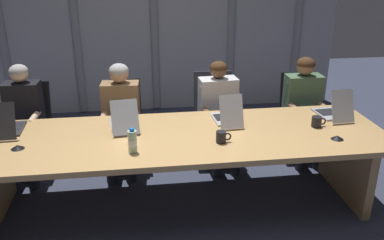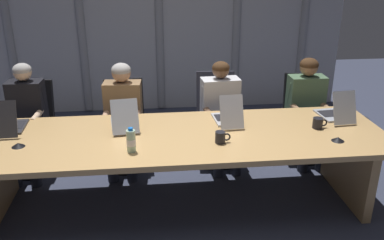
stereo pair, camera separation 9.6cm
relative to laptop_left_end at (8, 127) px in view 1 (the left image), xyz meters
name	(u,v)px [view 1 (the left image)]	position (x,y,z in m)	size (l,w,h in m)	color
ground_plane	(179,204)	(1.50, -0.25, -0.79)	(10.92, 10.92, 0.00)	#383D51
conference_table	(178,149)	(1.50, -0.25, -0.20)	(3.77, 1.14, 0.72)	tan
curtain_backdrop	(157,7)	(1.49, 2.47, 0.74)	(5.37, 0.17, 3.06)	#B2B2B7
laptop_left_end	(8,127)	(0.00, 0.00, 0.00)	(0.24, 0.46, 0.33)	#2D2D33
laptop_left_mid	(124,122)	(1.02, -0.01, 0.00)	(0.29, 0.49, 0.31)	#A8ADB7
laptop_center	(227,117)	(1.99, -0.02, 0.00)	(0.24, 0.46, 0.31)	#BCBCC1
laptop_right_mid	(333,111)	(3.06, -0.02, 0.00)	(0.26, 0.46, 0.32)	#A8ADB7
office_chair_left_end	(29,138)	(-0.04, 0.70, -0.42)	(0.60, 0.61, 0.95)	black
office_chair_left_mid	(124,133)	(0.99, 0.70, -0.43)	(0.60, 0.60, 0.93)	black
office_chair_center	(214,127)	(2.01, 0.70, -0.41)	(0.60, 0.60, 0.98)	#2D2D38
office_chair_right_mid	(299,124)	(3.04, 0.70, -0.43)	(0.60, 0.61, 0.93)	black
person_left_end	(23,116)	(-0.02, 0.54, -0.11)	(0.38, 0.56, 1.20)	black
person_left_mid	(121,111)	(0.97, 0.55, -0.11)	(0.43, 0.57, 1.17)	olive
person_center	(220,108)	(2.04, 0.54, -0.12)	(0.45, 0.57, 1.16)	silver
person_right_mid	(305,103)	(3.01, 0.55, -0.11)	(0.41, 0.55, 1.18)	#4C6B4C
water_bottle_primary	(132,142)	(1.10, -0.54, 0.03)	(0.07, 0.07, 0.21)	#ADD1B2
coffee_mug_near	(222,137)	(1.85, -0.45, -0.01)	(0.13, 0.09, 0.10)	black
coffee_mug_far	(317,122)	(2.80, -0.23, -0.01)	(0.14, 0.09, 0.10)	black
conference_mic_left_side	(337,137)	(2.86, -0.53, -0.05)	(0.11, 0.11, 0.04)	black
conference_mic_middle	(17,147)	(0.16, -0.35, -0.05)	(0.11, 0.11, 0.04)	black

